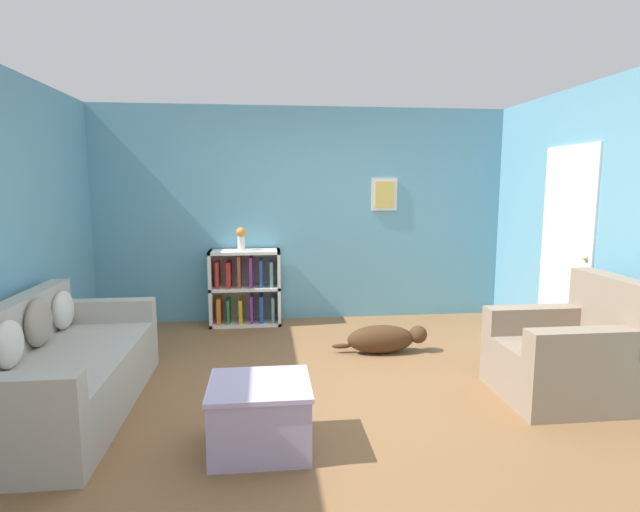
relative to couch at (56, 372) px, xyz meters
name	(u,v)px	position (x,y,z in m)	size (l,w,h in m)	color
ground_plane	(325,388)	(2.01, 0.23, -0.31)	(14.00, 14.00, 0.00)	brown
wall_back	(304,215)	(2.01, 2.48, 0.99)	(5.60, 0.13, 2.60)	#609EB7
wall_right	(622,229)	(4.56, 0.25, 0.98)	(0.16, 5.00, 2.60)	#609EB7
couch	(56,372)	(0.00, 0.00, 0.00)	(0.91, 1.98, 0.83)	#ADA89E
bookshelf	(245,289)	(1.29, 2.25, 0.12)	(0.84, 0.36, 0.90)	silver
recliner_chair	(570,355)	(3.90, -0.15, 0.03)	(0.96, 0.85, 0.97)	gray
coffee_table	(260,414)	(1.49, -0.67, -0.08)	(0.64, 0.57, 0.44)	#ADA3CC
dog	(384,339)	(2.70, 1.04, -0.17)	(0.96, 0.26, 0.28)	#472D19
vase	(241,237)	(1.25, 2.23, 0.74)	(0.11, 0.11, 0.27)	silver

